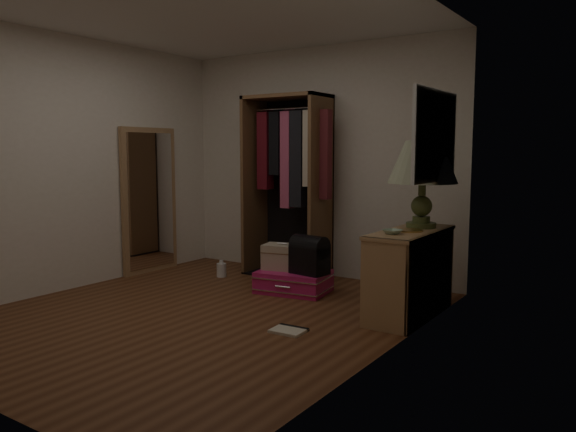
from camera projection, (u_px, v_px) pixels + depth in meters
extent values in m
plane|color=#562E18|center=(200.00, 314.00, 4.93)|extent=(4.00, 4.00, 0.00)
cube|color=silver|center=(317.00, 162.00, 6.43)|extent=(3.50, 0.02, 2.60)
cube|color=silver|center=(387.00, 170.00, 3.81)|extent=(0.02, 4.00, 2.60)
cube|color=silver|center=(71.00, 164.00, 5.75)|extent=(0.02, 4.00, 2.60)
cube|color=white|center=(194.00, 9.00, 4.63)|extent=(3.50, 4.00, 0.01)
cube|color=silver|center=(435.00, 136.00, 4.62)|extent=(0.03, 0.96, 0.76)
cube|color=black|center=(435.00, 136.00, 4.62)|extent=(0.03, 0.90, 0.70)
cube|color=white|center=(432.00, 174.00, 4.66)|extent=(0.01, 0.88, 0.02)
cube|color=white|center=(432.00, 165.00, 4.66)|extent=(0.01, 0.88, 0.02)
cube|color=white|center=(433.00, 155.00, 4.65)|extent=(0.01, 0.88, 0.02)
cube|color=white|center=(433.00, 146.00, 4.64)|extent=(0.01, 0.88, 0.02)
cube|color=white|center=(433.00, 136.00, 4.63)|extent=(0.01, 0.88, 0.02)
cube|color=white|center=(433.00, 127.00, 4.62)|extent=(0.01, 0.88, 0.02)
cube|color=white|center=(434.00, 117.00, 4.61)|extent=(0.01, 0.88, 0.02)
cube|color=white|center=(434.00, 108.00, 4.60)|extent=(0.01, 0.88, 0.02)
cube|color=white|center=(434.00, 98.00, 4.59)|extent=(0.01, 0.88, 0.02)
cube|color=#A67B50|center=(384.00, 285.00, 4.42)|extent=(0.40, 0.03, 0.75)
cube|color=#A67B50|center=(431.00, 263.00, 5.30)|extent=(0.40, 0.03, 0.75)
cube|color=#A67B50|center=(409.00, 309.00, 4.90)|extent=(0.40, 1.04, 0.03)
cube|color=#A67B50|center=(410.00, 251.00, 4.84)|extent=(0.40, 1.04, 0.03)
cube|color=#A67B50|center=(411.00, 232.00, 4.82)|extent=(0.42, 1.12, 0.03)
cube|color=brown|center=(431.00, 276.00, 4.75)|extent=(0.02, 1.10, 0.75)
cube|color=#A67B50|center=(423.00, 238.00, 5.11)|extent=(0.36, 0.38, 0.13)
cube|color=gray|center=(380.00, 303.00, 4.53)|extent=(0.22, 0.04, 0.26)
cube|color=#4C3833|center=(382.00, 304.00, 4.57)|extent=(0.20, 0.04, 0.23)
cube|color=#B7AD99|center=(384.00, 302.00, 4.61)|extent=(0.20, 0.04, 0.23)
cube|color=brown|center=(387.00, 301.00, 4.66)|extent=(0.20, 0.04, 0.23)
cube|color=#3F4C59|center=(388.00, 300.00, 4.71)|extent=(0.18, 0.05, 0.23)
cube|color=gray|center=(390.00, 298.00, 4.75)|extent=(0.17, 0.03, 0.23)
cube|color=#59594C|center=(394.00, 293.00, 4.78)|extent=(0.19, 0.05, 0.29)
cube|color=#B2724C|center=(394.00, 291.00, 4.84)|extent=(0.15, 0.04, 0.30)
cube|color=beige|center=(400.00, 294.00, 4.87)|extent=(0.21, 0.04, 0.24)
cube|color=#332D38|center=(402.00, 292.00, 4.91)|extent=(0.21, 0.04, 0.25)
cube|color=gray|center=(402.00, 288.00, 4.96)|extent=(0.17, 0.05, 0.29)
cube|color=#4C3833|center=(404.00, 289.00, 5.00)|extent=(0.17, 0.03, 0.26)
cube|color=#B7AD99|center=(407.00, 290.00, 5.03)|extent=(0.20, 0.03, 0.23)
cube|color=brown|center=(408.00, 289.00, 5.07)|extent=(0.17, 0.03, 0.23)
cube|color=#3F4C59|center=(410.00, 288.00, 5.10)|extent=(0.19, 0.04, 0.23)
cube|color=gray|center=(411.00, 283.00, 5.13)|extent=(0.17, 0.04, 0.31)
cube|color=#59594C|center=(415.00, 282.00, 5.16)|extent=(0.22, 0.04, 0.32)
cube|color=#B2724C|center=(417.00, 282.00, 5.20)|extent=(0.21, 0.04, 0.29)
cube|color=beige|center=(419.00, 283.00, 5.24)|extent=(0.21, 0.04, 0.25)
cube|color=#332D38|center=(421.00, 280.00, 5.29)|extent=(0.20, 0.05, 0.28)
cube|color=brown|center=(255.00, 185.00, 6.64)|extent=(0.04, 0.50, 2.05)
cube|color=brown|center=(321.00, 188.00, 6.13)|extent=(0.04, 0.50, 2.05)
cube|color=brown|center=(287.00, 97.00, 6.27)|extent=(0.95, 0.50, 0.04)
cube|color=black|center=(298.00, 186.00, 6.58)|extent=(0.95, 0.02, 2.05)
cube|color=black|center=(287.00, 274.00, 6.50)|extent=(0.95, 0.50, 0.02)
cylinder|color=silver|center=(287.00, 109.00, 6.29)|extent=(0.87, 0.02, 0.02)
cube|color=#590F19|center=(265.00, 151.00, 6.48)|extent=(0.14, 0.14, 0.88)
cube|color=black|center=(276.00, 144.00, 6.39)|extent=(0.13, 0.12, 0.71)
cube|color=#BF4C72|center=(287.00, 160.00, 6.33)|extent=(0.12, 0.11, 1.08)
cube|color=black|center=(299.00, 159.00, 6.24)|extent=(0.15, 0.15, 1.06)
cube|color=beige|center=(311.00, 149.00, 6.13)|extent=(0.13, 0.15, 0.83)
cube|color=maroon|center=(324.00, 155.00, 6.05)|extent=(0.15, 0.11, 0.96)
cube|color=#A0764D|center=(149.00, 200.00, 6.60)|extent=(0.05, 0.80, 1.70)
cube|color=silver|center=(151.00, 201.00, 6.59)|extent=(0.01, 0.68, 1.58)
cube|color=#BE175C|center=(294.00, 281.00, 5.71)|extent=(0.76, 0.60, 0.22)
cube|color=silver|center=(294.00, 287.00, 5.71)|extent=(0.79, 0.62, 0.01)
cube|color=silver|center=(294.00, 276.00, 5.70)|extent=(0.79, 0.62, 0.01)
cylinder|color=silver|center=(283.00, 287.00, 5.48)|extent=(0.16, 0.04, 0.02)
cube|color=tan|center=(282.00, 257.00, 5.77)|extent=(0.43, 0.34, 0.26)
cube|color=brown|center=(282.00, 252.00, 5.76)|extent=(0.43, 0.35, 0.01)
cylinder|color=silver|center=(282.00, 243.00, 5.75)|extent=(0.11, 0.04, 0.02)
cube|color=black|center=(309.00, 260.00, 5.56)|extent=(0.38, 0.28, 0.27)
cylinder|color=black|center=(310.00, 247.00, 5.54)|extent=(0.38, 0.28, 0.23)
cylinder|color=#435027|center=(421.00, 225.00, 5.01)|extent=(0.32, 0.32, 0.04)
cylinder|color=#435027|center=(421.00, 219.00, 5.01)|extent=(0.18, 0.18, 0.05)
sphere|color=#435027|center=(422.00, 206.00, 4.99)|extent=(0.22, 0.22, 0.19)
cylinder|color=#435027|center=(422.00, 189.00, 4.97)|extent=(0.08, 0.08, 0.11)
cone|color=beige|center=(423.00, 162.00, 4.95)|extent=(0.74, 0.74, 0.37)
cone|color=beige|center=(423.00, 162.00, 4.95)|extent=(0.66, 0.66, 0.35)
cylinder|color=#B68C46|center=(409.00, 230.00, 4.78)|extent=(0.26, 0.26, 0.01)
imported|color=#99B79A|center=(392.00, 232.00, 4.61)|extent=(0.19, 0.19, 0.04)
cylinder|color=silver|center=(221.00, 270.00, 6.40)|extent=(0.14, 0.14, 0.16)
cylinder|color=silver|center=(221.00, 262.00, 6.39)|extent=(0.06, 0.06, 0.04)
cube|color=beige|center=(289.00, 330.00, 4.45)|extent=(0.28, 0.23, 0.02)
cube|color=black|center=(294.00, 328.00, 4.53)|extent=(0.27, 0.05, 0.02)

